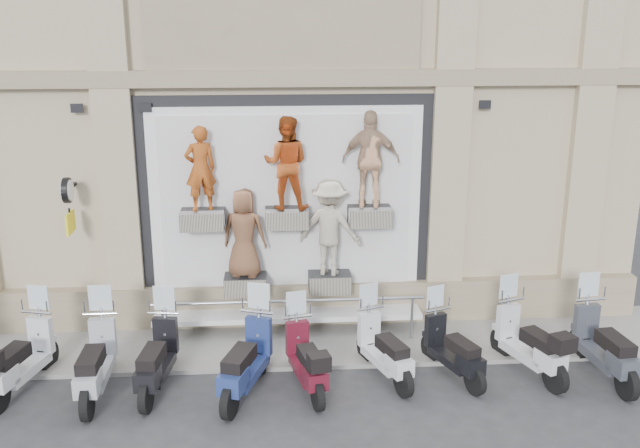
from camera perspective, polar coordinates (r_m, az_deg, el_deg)
The scene contains 15 objects.
ground at distance 11.76m, azimuth -2.16°, elevation -13.98°, with size 90.00×90.00×0.00m, color #2F2F32.
sidewalk at distance 13.59m, azimuth -2.48°, elevation -9.37°, with size 16.00×2.20×0.08m, color #989590.
building at distance 17.15m, azimuth -3.26°, elevation 16.53°, with size 14.00×8.60×12.00m, color tan, non-canonical shape.
shop_vitrine at distance 13.36m, azimuth -2.09°, elevation 1.07°, with size 5.60×1.02×4.30m.
guard_rail at distance 13.32m, azimuth -2.49°, elevation -7.91°, with size 5.06×0.10×0.93m, color #9EA0A5, non-canonical shape.
clock_sign_bracket at distance 13.49m, azimuth -19.49°, elevation 1.96°, with size 0.10×0.80×1.02m.
scooter_b at distance 12.66m, azimuth -22.86°, elevation -8.95°, with size 0.57×1.96×1.60m, color silver, non-canonical shape.
scooter_c at distance 12.08m, azimuth -17.59°, elevation -9.48°, with size 0.59×2.03×1.65m, color #969AA2, non-canonical shape.
scooter_d at distance 12.01m, azimuth -12.98°, elevation -9.48°, with size 0.57×1.94×1.58m, color black, non-canonical shape.
scooter_e at distance 11.61m, azimuth -5.96°, elevation -9.77°, with size 0.60×2.06×1.68m, color navy, non-canonical shape.
scooter_f at distance 11.74m, azimuth -1.14°, elevation -9.86°, with size 0.54×1.84×1.50m, color #4F0D1A, non-canonical shape.
scooter_g at distance 12.13m, azimuth 5.17°, elevation -9.03°, with size 0.54×1.85×1.50m, color silver, non-canonical shape.
scooter_h at distance 12.33m, azimuth 10.62°, elevation -8.93°, with size 0.52×1.79×1.45m, color black, non-canonical shape.
scooter_i at distance 12.72m, azimuth 16.44°, elevation -8.19°, with size 0.57×1.96×1.59m, color silver, non-canonical shape.
scooter_j at distance 12.99m, azimuth 21.89°, elevation -8.06°, with size 0.60×2.04×1.66m, color #32353D, non-canonical shape.
Camera 1 is at (-0.30, -10.15, 5.93)m, focal length 40.00 mm.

